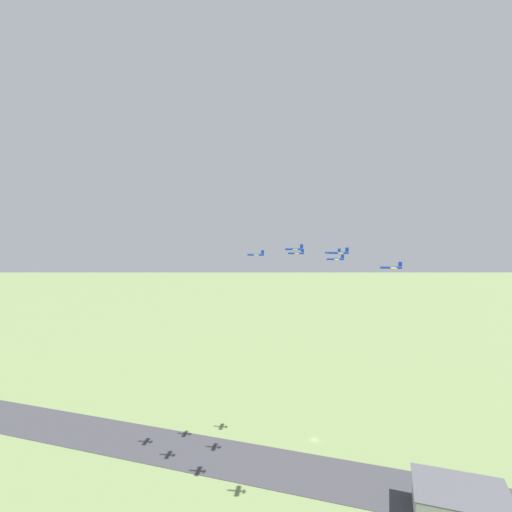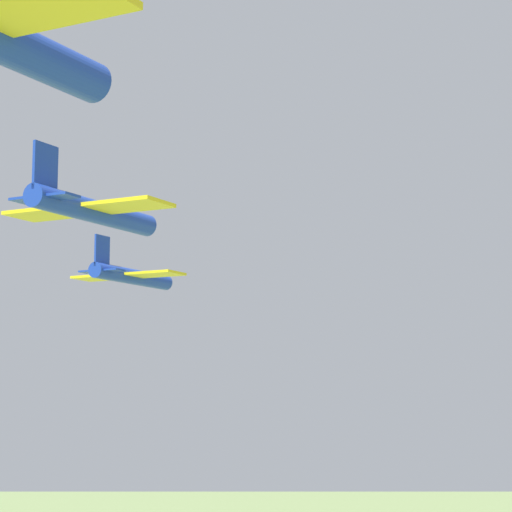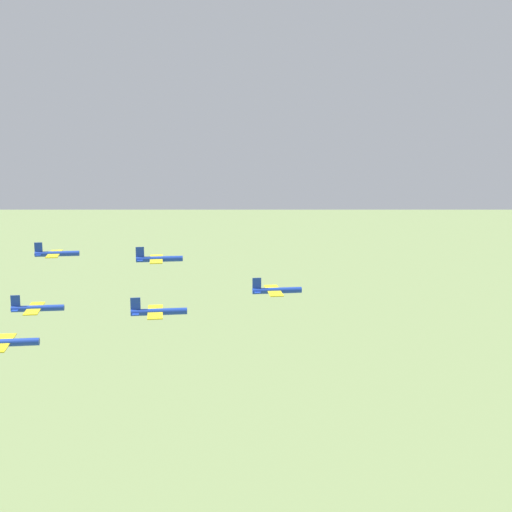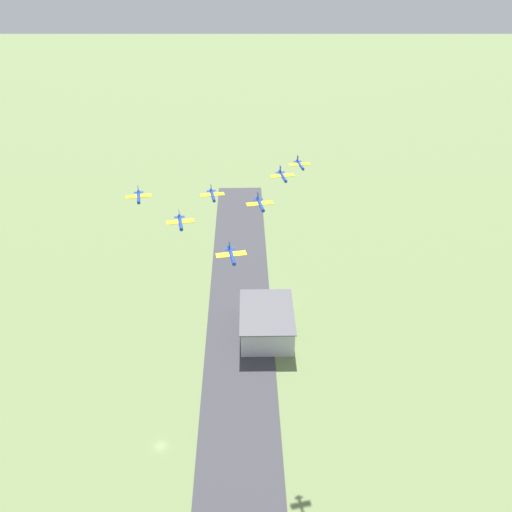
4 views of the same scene
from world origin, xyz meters
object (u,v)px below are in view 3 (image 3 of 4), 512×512
object	(u,v)px
jet_0	(275,290)
jet_2	(157,312)
jet_4	(36,308)
jet_5	(4,343)
jet_1	(158,259)
jet_3	(55,254)

from	to	relation	value
jet_0	jet_2	xyz separation A→B (m)	(15.99, 13.89, 0.16)
jet_2	jet_4	size ratio (longest dim) A/B	1.00
jet_0	jet_4	xyz separation A→B (m)	(35.90, 6.66, -1.63)
jet_5	jet_2	bearing A→B (deg)	120.47
jet_1	jet_5	size ratio (longest dim) A/B	1.00
jet_0	jet_5	size ratio (longest dim) A/B	1.00
jet_3	jet_0	bearing A→B (deg)	59.53
jet_1	jet_4	world-z (taller)	jet_1
jet_2	jet_3	world-z (taller)	jet_3
jet_2	jet_5	size ratio (longest dim) A/B	1.00
jet_2	jet_1	bearing A→B (deg)	-180.00
jet_4	jet_1	bearing A→B (deg)	120.47
jet_0	jet_4	size ratio (longest dim) A/B	1.00
jet_0	jet_1	size ratio (longest dim) A/B	1.00
jet_4	jet_5	xyz separation A→B (m)	(-3.92, 21.12, 1.53)
jet_1	jet_2	bearing A→B (deg)	0.00
jet_0	jet_4	bearing A→B (deg)	-90.00
jet_2	jet_5	bearing A→B (deg)	-59.53
jet_3	jet_5	size ratio (longest dim) A/B	1.00
jet_2	jet_0	bearing A→B (deg)	120.47
jet_2	jet_3	distance (m)	37.11
jet_1	jet_2	xyz separation A→B (m)	(-3.92, 21.12, -3.20)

